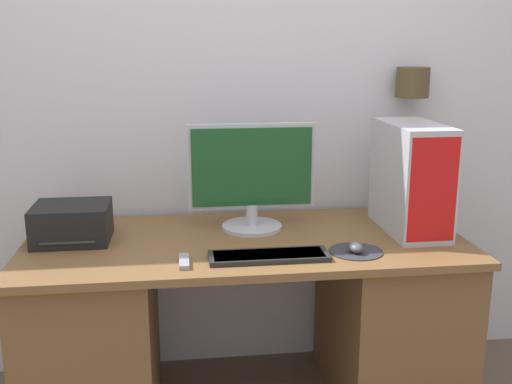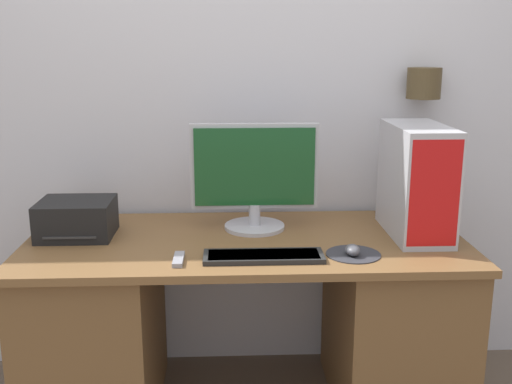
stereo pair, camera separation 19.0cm
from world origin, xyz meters
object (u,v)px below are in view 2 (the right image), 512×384
object	(u,v)px
computer_tower	(417,181)
printer	(77,219)
mouse	(353,250)
remote_control	(179,259)
keyboard	(264,256)
monitor	(255,175)

from	to	relation	value
computer_tower	printer	size ratio (longest dim) A/B	1.53
mouse	remote_control	world-z (taller)	mouse
remote_control	keyboard	bearing A→B (deg)	2.63
mouse	remote_control	xyz separation A→B (m)	(-0.63, -0.03, -0.02)
printer	remote_control	bearing A→B (deg)	-35.62
monitor	remote_control	world-z (taller)	monitor
mouse	computer_tower	size ratio (longest dim) A/B	0.18
monitor	mouse	world-z (taller)	monitor
remote_control	computer_tower	bearing A→B (deg)	16.46
monitor	computer_tower	size ratio (longest dim) A/B	1.18
monitor	remote_control	bearing A→B (deg)	-126.90
remote_control	printer	bearing A→B (deg)	144.38
computer_tower	mouse	bearing A→B (deg)	-140.37
monitor	printer	xyz separation A→B (m)	(-0.72, -0.07, -0.16)
monitor	computer_tower	xyz separation A→B (m)	(0.65, -0.11, -0.01)
monitor	mouse	bearing A→B (deg)	-46.03
computer_tower	remote_control	distance (m)	1.00
monitor	printer	bearing A→B (deg)	-174.05
keyboard	monitor	bearing A→B (deg)	92.67
computer_tower	printer	xyz separation A→B (m)	(-1.36, 0.03, -0.15)
computer_tower	remote_control	size ratio (longest dim) A/B	3.32
monitor	mouse	distance (m)	0.54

